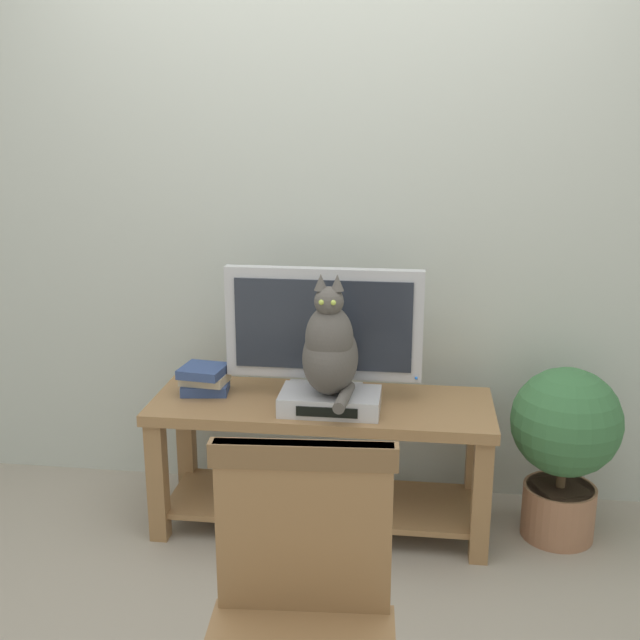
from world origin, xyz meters
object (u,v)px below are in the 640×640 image
(media_box, at_px, (330,401))
(cat, at_px, (330,349))
(tv_stand, at_px, (322,442))
(wooden_chair, at_px, (300,618))
(potted_plant, at_px, (565,439))
(book_stack, at_px, (205,379))
(tv, at_px, (324,330))

(media_box, height_order, cat, cat)
(tv_stand, bearing_deg, wooden_chair, -84.85)
(tv_stand, relative_size, media_box, 3.53)
(cat, relative_size, potted_plant, 0.67)
(tv_stand, bearing_deg, cat, -66.83)
(media_box, bearing_deg, wooden_chair, -86.50)
(tv_stand, relative_size, wooden_chair, 1.46)
(tv_stand, bearing_deg, book_stack, 176.27)
(tv_stand, distance_m, cat, 0.44)
(tv, bearing_deg, cat, -74.57)
(tv_stand, height_order, potted_plant, potted_plant)
(book_stack, bearing_deg, wooden_chair, -66.32)
(cat, relative_size, book_stack, 2.33)
(tv, distance_m, wooden_chair, 1.44)
(media_box, height_order, potted_plant, potted_plant)
(tv_stand, relative_size, potted_plant, 1.92)
(wooden_chair, xyz_separation_m, book_stack, (-0.61, 1.38, 0.06))
(media_box, relative_size, book_stack, 1.89)
(potted_plant, bearing_deg, book_stack, 179.94)
(cat, bearing_deg, tv_stand, 113.17)
(potted_plant, bearing_deg, media_box, -172.33)
(cat, distance_m, wooden_chair, 1.27)
(wooden_chair, bearing_deg, tv_stand, 95.15)
(tv, height_order, media_box, tv)
(cat, xyz_separation_m, potted_plant, (0.91, 0.14, -0.38))
(wooden_chair, bearing_deg, tv, 94.94)
(media_box, bearing_deg, cat, -86.05)
(tv_stand, xyz_separation_m, potted_plant, (0.95, 0.03, 0.05))
(book_stack, bearing_deg, media_box, -13.15)
(tv_stand, xyz_separation_m, tv, (0.00, 0.06, 0.45))
(tv_stand, xyz_separation_m, media_box, (0.04, -0.09, 0.21))
(wooden_chair, distance_m, potted_plant, 1.62)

